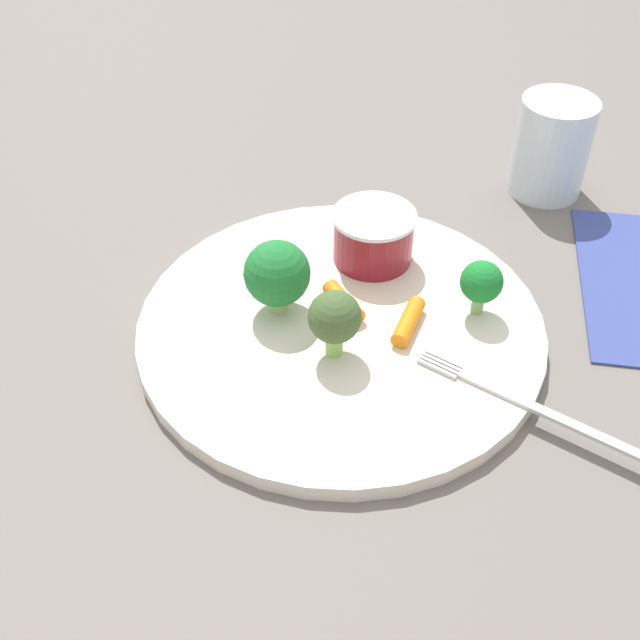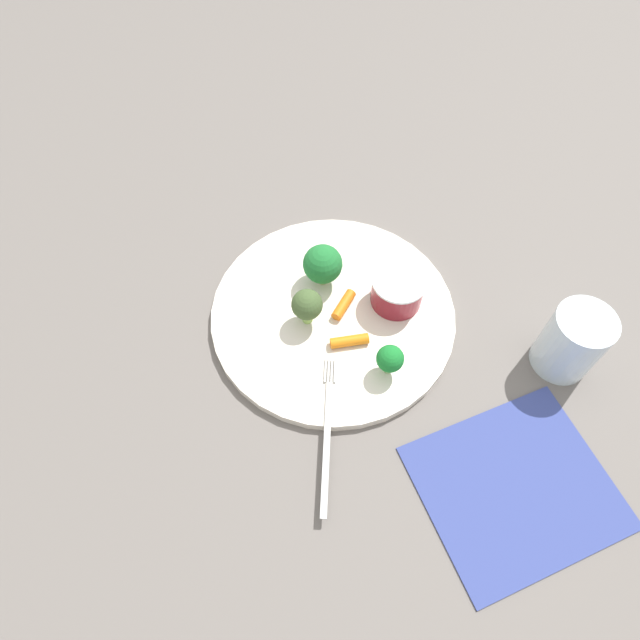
# 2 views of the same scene
# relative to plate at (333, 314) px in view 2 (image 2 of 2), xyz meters

# --- Properties ---
(ground_plane) EXTENTS (2.40, 2.40, 0.00)m
(ground_plane) POSITION_rel_plate_xyz_m (0.00, 0.00, -0.01)
(ground_plane) COLOR #655F5A
(plate) EXTENTS (0.28, 0.28, 0.01)m
(plate) POSITION_rel_plate_xyz_m (0.00, 0.00, 0.00)
(plate) COLOR silver
(plate) RESTS_ON ground_plane
(sauce_cup) EXTENTS (0.06, 0.06, 0.04)m
(sauce_cup) POSITION_rel_plate_xyz_m (-0.07, 0.01, 0.03)
(sauce_cup) COLOR maroon
(sauce_cup) RESTS_ON plate
(broccoli_floret_0) EXTENTS (0.03, 0.03, 0.05)m
(broccoli_floret_0) POSITION_rel_plate_xyz_m (0.03, 0.00, 0.04)
(broccoli_floret_0) COLOR #92C35E
(broccoli_floret_0) RESTS_ON plate
(broccoli_floret_1) EXTENTS (0.03, 0.03, 0.04)m
(broccoli_floret_1) POSITION_rel_plate_xyz_m (-0.02, 0.09, 0.03)
(broccoli_floret_1) COLOR #85AE6A
(broccoli_floret_1) RESTS_ON plate
(broccoli_floret_2) EXTENTS (0.05, 0.05, 0.05)m
(broccoli_floret_2) POSITION_rel_plate_xyz_m (-0.01, -0.04, 0.04)
(broccoli_floret_2) COLOR #94B96E
(broccoli_floret_2) RESTS_ON plate
(carrot_stick_0) EXTENTS (0.04, 0.03, 0.01)m
(carrot_stick_0) POSITION_rel_plate_xyz_m (-0.01, 0.00, 0.01)
(carrot_stick_0) COLOR orange
(carrot_stick_0) RESTS_ON plate
(carrot_stick_1) EXTENTS (0.04, 0.02, 0.01)m
(carrot_stick_1) POSITION_rel_plate_xyz_m (-0.00, 0.05, 0.01)
(carrot_stick_1) COLOR orange
(carrot_stick_1) RESTS_ON plate
(fork) EXTENTS (0.08, 0.16, 0.00)m
(fork) POSITION_rel_plate_xyz_m (0.06, 0.13, 0.01)
(fork) COLOR beige
(fork) RESTS_ON plate
(drinking_glass) EXTENTS (0.06, 0.06, 0.08)m
(drinking_glass) POSITION_rel_plate_xyz_m (-0.21, 0.15, 0.04)
(drinking_glass) COLOR silver
(drinking_glass) RESTS_ON ground_plane
(napkin) EXTENTS (0.18, 0.16, 0.00)m
(napkin) POSITION_rel_plate_xyz_m (-0.09, 0.25, -0.00)
(napkin) COLOR #364387
(napkin) RESTS_ON ground_plane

